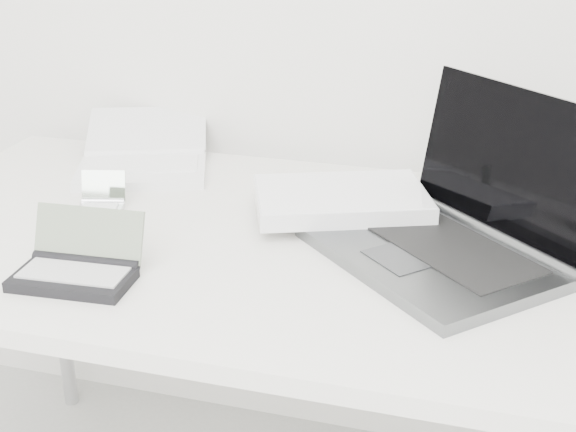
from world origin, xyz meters
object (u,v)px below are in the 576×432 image
(desk, at_px, (311,265))
(netbook_open_white, at_px, (143,159))
(laptop_large, at_px, (408,217))
(palmtop_charcoal, at_px, (78,267))

(desk, height_order, netbook_open_white, netbook_open_white)
(laptop_large, height_order, netbook_open_white, laptop_large)
(desk, xyz_separation_m, palmtop_charcoal, (-0.31, -0.23, 0.07))
(desk, bearing_deg, laptop_large, 18.28)
(palmtop_charcoal, bearing_deg, netbook_open_white, 100.71)
(laptop_large, height_order, palmtop_charcoal, laptop_large)
(desk, bearing_deg, palmtop_charcoal, -143.16)
(desk, distance_m, palmtop_charcoal, 0.40)
(desk, xyz_separation_m, laptop_large, (0.16, 0.05, 0.09))
(desk, height_order, laptop_large, laptop_large)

